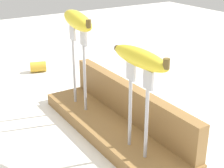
# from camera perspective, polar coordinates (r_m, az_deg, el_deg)

# --- Properties ---
(ground_plane) EXTENTS (3.00, 3.00, 0.00)m
(ground_plane) POSITION_cam_1_polar(r_m,az_deg,el_deg) (0.83, -0.00, -8.37)
(ground_plane) COLOR silver
(wooden_board) EXTENTS (0.48, 0.13, 0.03)m
(wooden_board) POSITION_cam_1_polar(r_m,az_deg,el_deg) (0.82, -0.00, -7.47)
(wooden_board) COLOR olive
(wooden_board) RESTS_ON ground
(board_backstop) EXTENTS (0.47, 0.03, 0.09)m
(board_backstop) POSITION_cam_1_polar(r_m,az_deg,el_deg) (0.82, 3.02, -2.99)
(board_backstop) COLOR olive
(board_backstop) RESTS_ON wooden_board
(fork_stand_left) EXTENTS (0.08, 0.01, 0.21)m
(fork_stand_left) POSITION_cam_1_polar(r_m,az_deg,el_deg) (0.86, -5.58, 3.78)
(fork_stand_left) COLOR #B2B2B7
(fork_stand_left) RESTS_ON wooden_board
(fork_stand_right) EXTENTS (0.08, 0.01, 0.18)m
(fork_stand_right) POSITION_cam_1_polar(r_m,az_deg,el_deg) (0.66, 4.45, -3.05)
(fork_stand_right) COLOR #B2B2B7
(fork_stand_right) RESTS_ON wooden_board
(banana_raised_left) EXTENTS (0.19, 0.08, 0.04)m
(banana_raised_left) POSITION_cam_1_polar(r_m,az_deg,el_deg) (0.83, -5.85, 10.60)
(banana_raised_left) COLOR yellow
(banana_raised_left) RESTS_ON fork_stand_left
(banana_raised_right) EXTENTS (0.16, 0.04, 0.04)m
(banana_raised_right) POSITION_cam_1_polar(r_m,az_deg,el_deg) (0.63, 4.69, 4.42)
(banana_raised_right) COLOR yellow
(banana_raised_right) RESTS_ON fork_stand_right
(banana_chunk_near) EXTENTS (0.05, 0.06, 0.04)m
(banana_chunk_near) POSITION_cam_1_polar(r_m,az_deg,el_deg) (1.24, -12.31, 2.83)
(banana_chunk_near) COLOR gold
(banana_chunk_near) RESTS_ON ground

